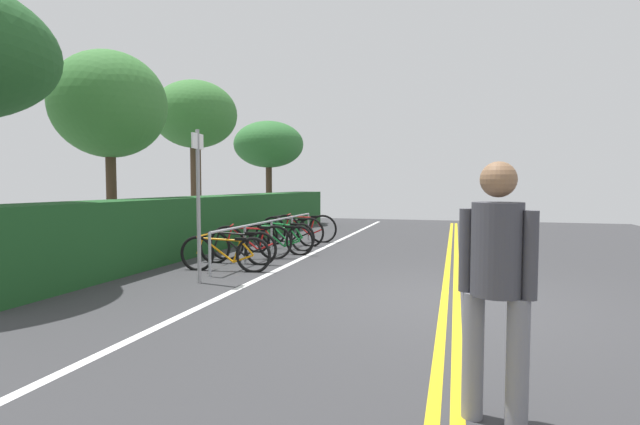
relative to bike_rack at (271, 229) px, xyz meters
name	(u,v)px	position (x,y,z in m)	size (l,w,h in m)	color
ground_plane	(450,303)	(-3.43, -3.93, -0.60)	(29.79, 13.52, 0.05)	#353538
centre_line_yellow_inner	(457,302)	(-3.43, -4.01, -0.57)	(26.81, 0.10, 0.00)	gold
centre_line_yellow_outer	(444,301)	(-3.43, -3.85, -0.57)	(26.81, 0.10, 0.00)	gold
bike_lane_stripe_white	(240,288)	(-3.43, -0.87, -0.57)	(26.81, 0.12, 0.00)	white
bike_rack	(271,229)	(0.00, 0.00, 0.00)	(5.61, 0.05, 0.76)	#9EA0A5
bicycle_0	(225,254)	(-2.22, 0.00, -0.26)	(0.46, 1.71, 0.68)	black
bicycle_1	(237,247)	(-1.45, 0.14, -0.24)	(0.46, 1.66, 0.70)	black
bicycle_2	(251,242)	(-0.81, 0.13, -0.22)	(0.67, 1.65, 0.75)	black
bicycle_3	(278,239)	(0.05, -0.14, -0.24)	(0.46, 1.77, 0.71)	black
bicycle_4	(284,236)	(0.76, -0.02, -0.24)	(0.62, 1.71, 0.71)	black
bicycle_5	(291,231)	(1.56, 0.07, -0.21)	(0.46, 1.83, 0.78)	black
bicycle_6	(304,228)	(2.29, -0.03, -0.20)	(0.46, 1.79, 0.79)	black
pedestrian	(496,274)	(-6.68, -4.23, 0.41)	(0.32, 0.47, 1.70)	slate
sign_post_near	(198,192)	(-3.29, -0.10, 0.87)	(0.36, 0.06, 2.41)	gray
hedge_backdrop	(227,219)	(1.50, 1.88, 0.07)	(14.56, 1.03, 1.27)	#1C4C21
tree_mid	(109,105)	(-0.95, 3.47, 2.75)	(2.49, 2.49, 4.51)	#473323
tree_far_right	(195,116)	(3.18, 3.78, 3.10)	(2.57, 2.57, 4.75)	#473323
tree_extra	(269,145)	(7.53, 3.12, 2.55)	(2.73, 2.73, 4.05)	#473323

